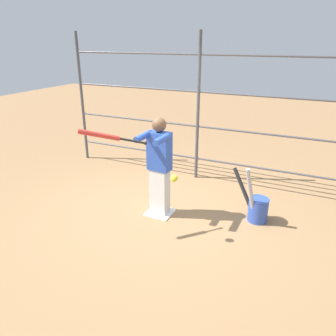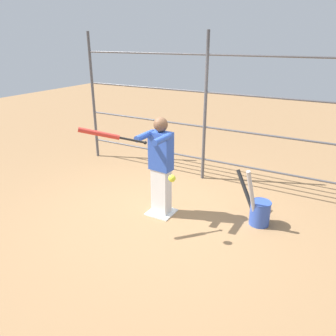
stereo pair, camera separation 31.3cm
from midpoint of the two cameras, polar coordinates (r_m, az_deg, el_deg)
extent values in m
plane|color=#9E754C|center=(5.25, -3.13, -7.85)|extent=(24.00, 24.00, 0.00)
cube|color=white|center=(5.25, -3.13, -7.75)|extent=(0.40, 0.40, 0.02)
cylinder|color=#4C4C51|center=(6.15, 3.78, 10.14)|extent=(0.06, 0.06, 2.72)
cylinder|color=#4C4C51|center=(7.54, -15.94, 11.52)|extent=(0.06, 0.06, 2.72)
cylinder|color=#4C4C51|center=(6.41, 3.57, 1.69)|extent=(5.37, 0.04, 0.04)
cylinder|color=#4C4C51|center=(6.22, 3.71, 7.25)|extent=(5.37, 0.04, 0.04)
cylinder|color=#4C4C51|center=(6.09, 3.85, 13.10)|extent=(5.37, 0.04, 0.04)
cylinder|color=#4C4C51|center=(6.03, 4.01, 19.13)|extent=(5.37, 0.04, 0.04)
cube|color=silver|center=(5.08, -3.21, -4.19)|extent=(0.29, 0.20, 0.74)
cube|color=#2D51B7|center=(4.83, -3.38, 2.91)|extent=(0.36, 0.22, 0.58)
sphere|color=brown|center=(4.71, -3.48, 7.54)|extent=(0.21, 0.21, 0.21)
cylinder|color=#2D51B7|center=(4.49, -3.07, 4.98)|extent=(0.09, 0.41, 0.09)
cylinder|color=#2D51B7|center=(4.66, -6.23, 5.50)|extent=(0.09, 0.41, 0.09)
sphere|color=black|center=(4.41, -6.00, 4.30)|extent=(0.05, 0.05, 0.05)
cylinder|color=black|center=(4.37, -8.23, 4.67)|extent=(0.28, 0.25, 0.12)
cylinder|color=red|center=(4.31, -13.95, 5.58)|extent=(0.44, 0.40, 0.20)
sphere|color=yellow|center=(4.21, -1.03, -1.83)|extent=(0.10, 0.10, 0.10)
cylinder|color=#3351B2|center=(5.10, 13.71, -7.13)|extent=(0.29, 0.29, 0.37)
torus|color=#3351B2|center=(5.01, 13.89, -5.29)|extent=(0.31, 0.31, 0.01)
cylinder|color=#B2B2B7|center=(4.85, 12.48, -4.70)|extent=(0.22, 0.28, 0.88)
cylinder|color=black|center=(5.21, 11.47, -4.13)|extent=(0.49, 0.34, 0.67)
camera|label=1|loc=(0.16, -91.95, -0.78)|focal=35.00mm
camera|label=2|loc=(0.16, 88.05, 0.78)|focal=35.00mm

